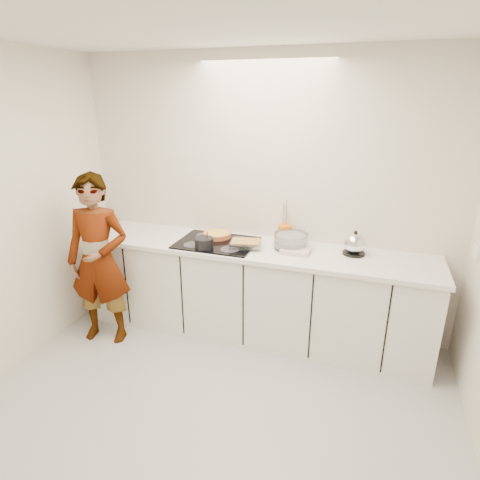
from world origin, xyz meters
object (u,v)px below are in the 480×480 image
(kettle, at_px, (354,244))
(cook, at_px, (99,261))
(tart_dish, at_px, (217,234))
(mixing_bowl, at_px, (291,241))
(hob, at_px, (217,243))
(utensil_crock, at_px, (285,233))
(baking_dish, at_px, (246,243))
(saucepan, at_px, (204,243))

(kettle, distance_m, cook, 2.28)
(tart_dish, distance_m, kettle, 1.28)
(mixing_bowl, distance_m, kettle, 0.55)
(tart_dish, height_order, kettle, kettle)
(hob, distance_m, utensil_crock, 0.64)
(hob, bearing_deg, baking_dish, -4.66)
(saucepan, height_order, kettle, kettle)
(baking_dish, bearing_deg, tart_dish, 155.34)
(tart_dish, relative_size, baking_dish, 0.96)
(hob, relative_size, baking_dish, 2.30)
(saucepan, height_order, baking_dish, saucepan)
(saucepan, height_order, cook, cook)
(hob, distance_m, cook, 1.08)
(utensil_crock, bearing_deg, hob, -155.98)
(baking_dish, bearing_deg, saucepan, -156.25)
(hob, bearing_deg, tart_dish, 110.27)
(saucepan, distance_m, baking_dish, 0.37)
(mixing_bowl, bearing_deg, baking_dish, -163.09)
(cook, bearing_deg, hob, 15.13)
(hob, height_order, baking_dish, baking_dish)
(cook, bearing_deg, mixing_bowl, 7.91)
(saucepan, bearing_deg, mixing_bowl, 20.19)
(kettle, relative_size, cook, 0.14)
(hob, relative_size, mixing_bowl, 1.98)
(baking_dish, bearing_deg, utensil_crock, 44.08)
(hob, height_order, kettle, kettle)
(tart_dish, xyz_separation_m, utensil_crock, (0.63, 0.13, 0.04))
(hob, bearing_deg, saucepan, -106.40)
(utensil_crock, bearing_deg, mixing_bowl, -60.23)
(tart_dish, distance_m, mixing_bowl, 0.73)
(baking_dish, xyz_separation_m, kettle, (0.94, 0.15, 0.05))
(mixing_bowl, height_order, utensil_crock, utensil_crock)
(tart_dish, bearing_deg, saucepan, -90.45)
(saucepan, relative_size, mixing_bowl, 0.59)
(hob, distance_m, kettle, 1.24)
(utensil_crock, bearing_deg, tart_dish, -168.57)
(utensil_crock, bearing_deg, baking_dish, -135.92)
(kettle, bearing_deg, hob, -174.10)
(baking_dish, relative_size, utensil_crock, 1.98)
(saucepan, xyz_separation_m, utensil_crock, (0.64, 0.43, 0.02))
(hob, relative_size, tart_dish, 2.41)
(mixing_bowl, bearing_deg, utensil_crock, 119.77)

